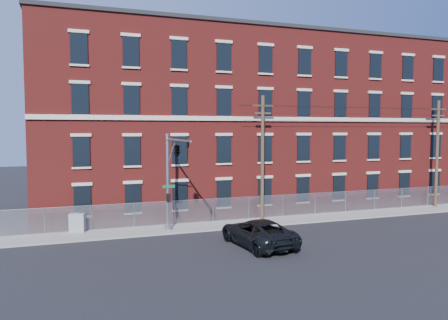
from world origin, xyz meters
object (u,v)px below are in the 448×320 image
(traffic_signal_mast, at_px, (175,160))
(utility_pole_near, at_px, (263,155))
(utility_cabinet, at_px, (77,223))
(pickup_truck, at_px, (258,232))

(traffic_signal_mast, height_order, utility_pole_near, utility_pole_near)
(traffic_signal_mast, distance_m, utility_pole_near, 8.70)
(utility_pole_near, distance_m, utility_cabinet, 14.95)
(utility_pole_near, bearing_deg, pickup_truck, -116.51)
(traffic_signal_mast, bearing_deg, pickup_truck, -36.71)
(utility_cabinet, bearing_deg, pickup_truck, -15.41)
(utility_cabinet, bearing_deg, utility_pole_near, 16.76)
(pickup_truck, distance_m, utility_cabinet, 13.02)
(utility_pole_near, height_order, utility_cabinet, utility_pole_near)
(pickup_truck, bearing_deg, utility_cabinet, -40.39)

